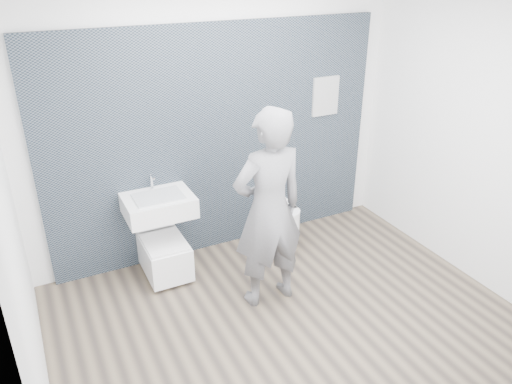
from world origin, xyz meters
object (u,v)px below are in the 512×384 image
washbasin (159,205)px  toilet_rounded (281,218)px  toilet_square (165,254)px  visitor (269,210)px

washbasin → toilet_rounded: size_ratio=1.22×
toilet_square → visitor: (0.75, -0.81, 0.70)m
visitor → toilet_square: bearing=-48.7°
toilet_rounded → washbasin: bearing=179.0°
washbasin → toilet_rounded: washbasin is taller
washbasin → visitor: bearing=-48.6°
washbasin → toilet_square: washbasin is taller
toilet_rounded → visitor: bearing=-125.7°
visitor → washbasin: bearing=-50.4°
toilet_square → visitor: 1.31m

